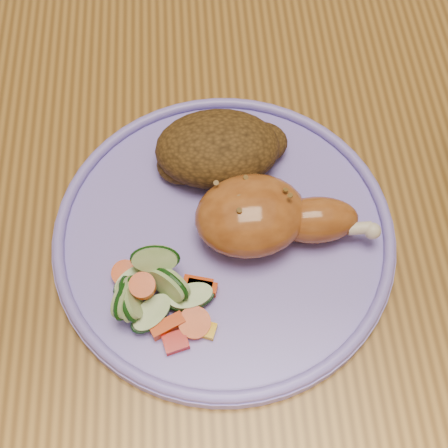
{
  "coord_description": "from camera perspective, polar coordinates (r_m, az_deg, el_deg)",
  "views": [
    {
      "loc": [
        -0.09,
        -0.36,
        1.24
      ],
      "look_at": [
        -0.07,
        -0.1,
        0.78
      ],
      "focal_mm": 50.0,
      "sensor_mm": 36.0,
      "label": 1
    }
  ],
  "objects": [
    {
      "name": "plate_rim",
      "position": [
        0.54,
        -0.0,
        -0.52
      ],
      "size": [
        0.29,
        0.29,
        0.01
      ],
      "primitive_type": "torus",
      "color": "#8171DA",
      "rests_on": "plate"
    },
    {
      "name": "rice_pilaf",
      "position": [
        0.56,
        -0.36,
        6.88
      ],
      "size": [
        0.12,
        0.08,
        0.05
      ],
      "color": "#4D3213",
      "rests_on": "plate"
    },
    {
      "name": "vegetable_pile",
      "position": [
        0.5,
        -6.33,
        -6.25
      ],
      "size": [
        0.09,
        0.09,
        0.05
      ],
      "color": "#A50A05",
      "rests_on": "plate"
    },
    {
      "name": "plate",
      "position": [
        0.55,
        -0.0,
        -1.07
      ],
      "size": [
        0.3,
        0.3,
        0.01
      ],
      "primitive_type": "cylinder",
      "color": "#8171DA",
      "rests_on": "dining_table"
    },
    {
      "name": "ground",
      "position": [
        1.29,
        3.02,
        -12.8
      ],
      "size": [
        4.0,
        4.0,
        0.0
      ],
      "primitive_type": "plane",
      "color": "brown",
      "rests_on": "ground"
    },
    {
      "name": "chicken_leg",
      "position": [
        0.52,
        3.92,
        0.68
      ],
      "size": [
        0.16,
        0.09,
        0.05
      ],
      "color": "#A45822",
      "rests_on": "plate"
    },
    {
      "name": "dining_table",
      "position": [
        0.68,
        5.62,
        3.23
      ],
      "size": [
        0.9,
        1.4,
        0.75
      ],
      "color": "olive",
      "rests_on": "ground"
    }
  ]
}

